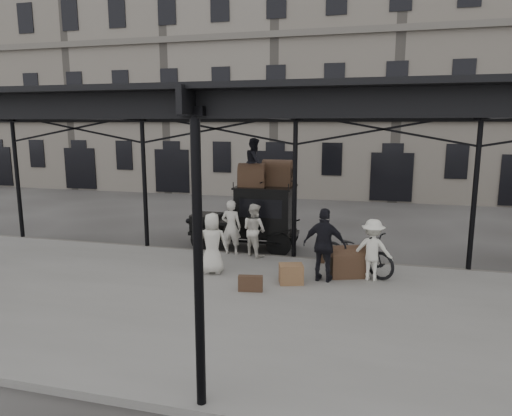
{
  "coord_description": "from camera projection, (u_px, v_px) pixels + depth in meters",
  "views": [
    {
      "loc": [
        2.31,
        -11.48,
        4.18
      ],
      "look_at": [
        -1.1,
        1.6,
        1.7
      ],
      "focal_mm": 32.0,
      "sensor_mm": 36.0,
      "label": 1
    }
  ],
  "objects": [
    {
      "name": "porter_roof",
      "position": [
        255.0,
        162.0,
        14.9
      ],
      "size": [
        0.65,
        0.81,
        1.57
      ],
      "primitive_type": "imported",
      "rotation": [
        0.0,
        0.0,
        1.65
      ],
      "color": "black",
      "rests_on": "taxi"
    },
    {
      "name": "canopy",
      "position": [
        267.0,
        105.0,
        9.78
      ],
      "size": [
        22.5,
        9.0,
        4.74
      ],
      "color": "black",
      "rests_on": "ground"
    },
    {
      "name": "building_frontage",
      "position": [
        340.0,
        78.0,
        28.12
      ],
      "size": [
        64.0,
        8.0,
        14.0
      ],
      "primitive_type": "cube",
      "color": "slate",
      "rests_on": "ground"
    },
    {
      "name": "steamer_trunk_roof_near",
      "position": [
        252.0,
        177.0,
        14.85
      ],
      "size": [
        0.9,
        0.59,
        0.64
      ],
      "primitive_type": null,
      "rotation": [
        0.0,
        0.0,
        0.07
      ],
      "color": "#4C3423",
      "rests_on": "taxi"
    },
    {
      "name": "steamer_trunk_roof_far",
      "position": [
        277.0,
        175.0,
        15.09
      ],
      "size": [
        0.99,
        0.62,
        0.72
      ],
      "primitive_type": null,
      "rotation": [
        0.0,
        0.0,
        -0.02
      ],
      "color": "#4C3423",
      "rests_on": "taxi"
    },
    {
      "name": "porter_right",
      "position": [
        373.0,
        250.0,
        11.87
      ],
      "size": [
        1.12,
        0.73,
        1.62
      ],
      "primitive_type": "imported",
      "rotation": [
        0.0,
        0.0,
        3.01
      ],
      "color": "silver",
      "rests_on": "platform"
    },
    {
      "name": "platform",
      "position": [
        263.0,
        308.0,
        10.33
      ],
      "size": [
        28.0,
        8.0,
        0.15
      ],
      "primitive_type": "cube",
      "color": "slate",
      "rests_on": "ground"
    },
    {
      "name": "suitcase_flat",
      "position": [
        250.0,
        283.0,
        11.15
      ],
      "size": [
        0.62,
        0.25,
        0.4
      ],
      "primitive_type": "cube",
      "rotation": [
        0.0,
        0.0,
        0.17
      ],
      "color": "#4C3423",
      "rests_on": "platform"
    },
    {
      "name": "porter_left",
      "position": [
        231.0,
        227.0,
        14.27
      ],
      "size": [
        0.63,
        0.42,
        1.73
      ],
      "primitive_type": "imported",
      "rotation": [
        0.0,
        0.0,
        3.14
      ],
      "color": "#BDB7AC",
      "rests_on": "platform"
    },
    {
      "name": "steamer_trunk_platform",
      "position": [
        348.0,
        263.0,
        12.24
      ],
      "size": [
        1.11,
        0.89,
        0.71
      ],
      "primitive_type": null,
      "rotation": [
        0.0,
        0.0,
        0.35
      ],
      "color": "#4C3423",
      "rests_on": "platform"
    },
    {
      "name": "porter_midleft",
      "position": [
        254.0,
        230.0,
        14.09
      ],
      "size": [
        1.0,
        0.94,
        1.65
      ],
      "primitive_type": "imported",
      "rotation": [
        0.0,
        0.0,
        2.61
      ],
      "color": "beige",
      "rests_on": "platform"
    },
    {
      "name": "ground",
      "position": [
        281.0,
        282.0,
        12.25
      ],
      "size": [
        120.0,
        120.0,
        0.0
      ],
      "primitive_type": "plane",
      "color": "#383533",
      "rests_on": "ground"
    },
    {
      "name": "porter_official",
      "position": [
        325.0,
        245.0,
        11.77
      ],
      "size": [
        1.18,
        0.62,
        1.93
      ],
      "primitive_type": "imported",
      "rotation": [
        0.0,
        0.0,
        3.01
      ],
      "color": "black",
      "rests_on": "platform"
    },
    {
      "name": "bicycle",
      "position": [
        357.0,
        252.0,
        12.44
      ],
      "size": [
        2.36,
        1.8,
        1.19
      ],
      "primitive_type": "imported",
      "rotation": [
        0.0,
        0.0,
        1.06
      ],
      "color": "black",
      "rests_on": "platform"
    },
    {
      "name": "porter_centre",
      "position": [
        212.0,
        243.0,
        12.43
      ],
      "size": [
        0.91,
        0.69,
        1.68
      ],
      "primitive_type": "imported",
      "rotation": [
        0.0,
        0.0,
        3.35
      ],
      "color": "beige",
      "rests_on": "platform"
    },
    {
      "name": "taxi",
      "position": [
        256.0,
        214.0,
        15.3
      ],
      "size": [
        3.65,
        1.55,
        2.18
      ],
      "color": "black",
      "rests_on": "ground"
    },
    {
      "name": "wicker_hamper",
      "position": [
        291.0,
        274.0,
        11.71
      ],
      "size": [
        0.71,
        0.61,
        0.5
      ],
      "primitive_type": "cube",
      "rotation": [
        0.0,
        0.0,
        0.31
      ],
      "color": "olive",
      "rests_on": "platform"
    },
    {
      "name": "suitcase_upright",
      "position": [
        324.0,
        253.0,
        13.66
      ],
      "size": [
        0.21,
        0.61,
        0.45
      ],
      "primitive_type": "cube",
      "rotation": [
        0.0,
        0.0,
        -0.1
      ],
      "color": "#4C3423",
      "rests_on": "platform"
    }
  ]
}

